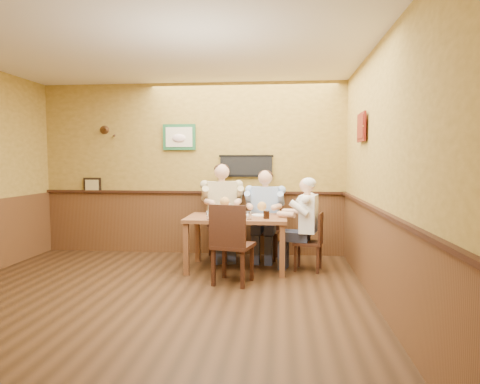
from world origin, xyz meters
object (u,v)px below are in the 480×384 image
object	(u,v)px
chair_right_end	(308,241)
pepper_shaker	(222,213)
diner_blue_polo	(265,219)
salt_shaker	(230,214)
cola_tumbler	(266,215)
chair_back_right	(265,231)
chair_near_side	(233,243)
water_glass_mid	(249,215)
water_glass_left	(209,215)
chair_back_left	(222,228)
dining_table	(237,223)
diner_tan_shirt	(222,216)
hot_sauce_bottle	(230,211)
diner_white_elder	(308,229)

from	to	relation	value
chair_right_end	pepper_shaker	size ratio (longest dim) A/B	8.93
diner_blue_polo	salt_shaker	bearing A→B (deg)	-121.32
cola_tumbler	chair_back_right	bearing A→B (deg)	93.16
chair_near_side	diner_blue_polo	distance (m)	1.42
chair_near_side	water_glass_mid	xyz separation A→B (m)	(0.17, 0.42, 0.30)
water_glass_left	cola_tumbler	bearing A→B (deg)	11.11
water_glass_left	water_glass_mid	xyz separation A→B (m)	(0.53, 0.05, -0.00)
chair_back_left	chair_right_end	bearing A→B (deg)	-39.72
cola_tumbler	chair_near_side	bearing A→B (deg)	-127.03
salt_shaker	pepper_shaker	bearing A→B (deg)	-163.67
chair_near_side	water_glass_left	size ratio (longest dim) A/B	8.92
water_glass_mid	cola_tumbler	xyz separation A→B (m)	(0.23, 0.10, -0.00)
dining_table	cola_tumbler	size ratio (longest dim) A/B	12.97
pepper_shaker	chair_back_right	bearing A→B (deg)	49.23
diner_tan_shirt	cola_tumbler	world-z (taller)	diner_tan_shirt
diner_tan_shirt	hot_sauce_bottle	distance (m)	0.73
salt_shaker	chair_near_side	bearing A→B (deg)	-80.35
chair_right_end	diner_tan_shirt	distance (m)	1.48
chair_back_right	hot_sauce_bottle	xyz separation A→B (m)	(-0.48, -0.66, 0.40)
chair_back_left	chair_back_right	world-z (taller)	chair_back_left
chair_near_side	water_glass_mid	bearing A→B (deg)	-98.51
water_glass_mid	pepper_shaker	bearing A→B (deg)	147.46
diner_white_elder	salt_shaker	bearing A→B (deg)	-76.55
dining_table	chair_back_right	world-z (taller)	chair_back_right
chair_back_right	chair_near_side	world-z (taller)	chair_near_side
chair_near_side	salt_shaker	xyz separation A→B (m)	(-0.12, 0.72, 0.29)
diner_tan_shirt	pepper_shaker	xyz separation A→B (m)	(0.10, -0.71, 0.13)
chair_back_left	water_glass_left	distance (m)	1.07
salt_shaker	water_glass_mid	bearing A→B (deg)	-45.58
chair_right_end	chair_near_side	size ratio (longest dim) A/B	0.81
water_glass_mid	salt_shaker	world-z (taller)	water_glass_mid
cola_tumbler	chair_back_left	bearing A→B (deg)	130.31
chair_right_end	pepper_shaker	distance (m)	1.28
water_glass_left	water_glass_mid	bearing A→B (deg)	5.29
diner_blue_polo	cola_tumbler	world-z (taller)	diner_blue_polo
cola_tumbler	hot_sauce_bottle	bearing A→B (deg)	160.67
diner_tan_shirt	salt_shaker	world-z (taller)	diner_tan_shirt
water_glass_mid	diner_blue_polo	bearing A→B (deg)	79.00
dining_table	chair_right_end	world-z (taller)	chair_right_end
chair_back_right	chair_right_end	bearing A→B (deg)	-40.17
diner_tan_shirt	salt_shaker	distance (m)	0.72
chair_back_right	cola_tumbler	world-z (taller)	chair_back_right
chair_back_right	hot_sauce_bottle	distance (m)	0.91
diner_white_elder	salt_shaker	xyz separation A→B (m)	(-1.10, -0.03, 0.21)
cola_tumbler	pepper_shaker	distance (m)	0.66
chair_back_left	pepper_shaker	bearing A→B (deg)	-95.73
diner_white_elder	salt_shaker	distance (m)	1.12
chair_back_right	diner_blue_polo	world-z (taller)	diner_blue_polo
dining_table	pepper_shaker	world-z (taller)	pepper_shaker
chair_back_right	dining_table	bearing A→B (deg)	-115.17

